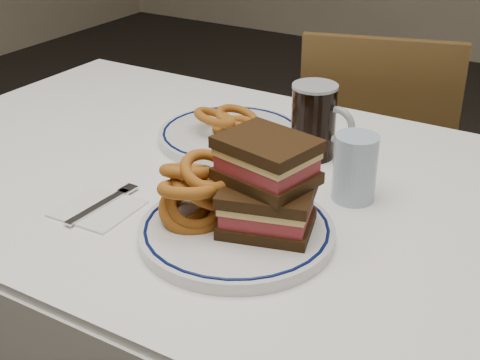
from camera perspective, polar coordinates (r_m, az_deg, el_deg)
The scene contains 11 objects.
dining_table at distance 1.27m, azimuth -3.18°, elevation -3.40°, with size 1.27×0.87×0.75m.
chair_far at distance 1.92m, azimuth 11.35°, elevation 1.17°, with size 0.49×0.49×0.86m.
main_plate at distance 1.01m, azimuth -0.28°, elevation -4.39°, with size 0.30×0.30×0.02m.
reuben_sandwich at distance 0.97m, azimuth 2.32°, elevation -0.37°, with size 0.17×0.15×0.14m.
onion_rings_main at distance 1.01m, azimuth -3.94°, elevation -1.06°, with size 0.13×0.13×0.14m.
ketchup_ramekin at distance 1.04m, azimuth 1.40°, elevation -1.57°, with size 0.05×0.05×0.03m.
beer_mug at distance 1.25m, azimuth 6.41°, elevation 5.06°, with size 0.13×0.08×0.14m.
water_glass at distance 1.11m, azimuth 9.79°, elevation 1.03°, with size 0.07×0.07×0.11m, color #9BB3C9.
far_plate at distance 1.33m, azimuth -0.76°, elevation 3.86°, with size 0.29×0.29×0.02m.
onion_rings_far at distance 1.33m, azimuth -0.94°, elevation 5.10°, with size 0.12×0.14×0.06m.
napkin_fork at distance 1.11m, azimuth -11.92°, elevation -2.31°, with size 0.12×0.16×0.01m.
Camera 1 is at (0.62, -0.90, 1.29)m, focal length 50.00 mm.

